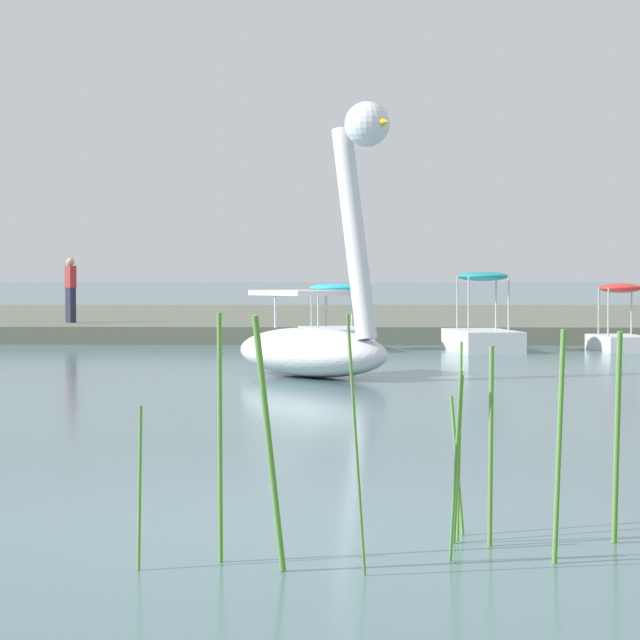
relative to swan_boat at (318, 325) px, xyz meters
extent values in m
plane|color=slate|center=(0.01, -11.92, -0.83)|extent=(610.56, 610.56, 0.00)
cube|color=#5B6051|center=(0.01, 20.61, -0.63)|extent=(131.11, 22.60, 0.41)
ellipsoid|color=white|center=(-0.12, 0.13, -0.44)|extent=(3.25, 3.37, 0.78)
cylinder|color=white|center=(0.56, -0.63, 1.42)|extent=(0.83, 0.87, 3.26)
sphere|color=white|center=(0.76, -0.84, 3.05)|extent=(0.96, 0.96, 0.68)
cone|color=yellow|center=(0.94, -1.04, 3.05)|extent=(0.54, 0.54, 0.37)
cube|color=white|center=(-0.29, 0.32, 0.50)|extent=(1.71, 1.72, 0.08)
cylinder|color=silver|center=(-0.68, -0.03, 0.22)|extent=(0.04, 0.04, 0.56)
cylinder|color=silver|center=(0.10, 0.67, 0.22)|extent=(0.04, 0.04, 0.56)
cube|color=white|center=(0.13, 7.27, -0.59)|extent=(1.70, 2.43, 0.48)
ellipsoid|color=#2DB7D1|center=(0.13, 7.27, 0.50)|extent=(1.32, 1.26, 0.20)
cylinder|color=#B7B7BF|center=(-0.40, 7.59, 0.08)|extent=(0.04, 0.04, 0.86)
cylinder|color=#B7B7BF|center=(0.49, 7.78, 0.08)|extent=(0.04, 0.04, 0.86)
cylinder|color=#B7B7BF|center=(-0.22, 6.77, 0.08)|extent=(0.04, 0.04, 0.86)
cylinder|color=#B7B7BF|center=(0.66, 6.95, 0.08)|extent=(0.04, 0.04, 0.86)
cube|color=white|center=(3.25, 6.86, -0.61)|extent=(1.61, 2.44, 0.45)
ellipsoid|color=teal|center=(3.25, 6.86, 0.76)|extent=(1.26, 1.32, 0.20)
cylinder|color=#B7B7BF|center=(2.75, 7.24, 0.19)|extent=(0.04, 0.04, 1.14)
cylinder|color=#B7B7BF|center=(3.59, 7.39, 0.19)|extent=(0.04, 0.04, 1.14)
cylinder|color=#B7B7BF|center=(2.91, 6.34, 0.19)|extent=(0.04, 0.04, 1.14)
cylinder|color=#B7B7BF|center=(3.75, 6.49, 0.19)|extent=(0.04, 0.04, 1.14)
cube|color=white|center=(6.24, 7.39, -0.67)|extent=(1.22, 1.83, 0.32)
ellipsoid|color=red|center=(6.24, 7.39, 0.51)|extent=(1.02, 0.90, 0.20)
cylinder|color=#B7B7BF|center=(5.84, 7.65, 0.00)|extent=(0.04, 0.04, 1.02)
cylinder|color=#B7B7BF|center=(6.57, 7.75, 0.00)|extent=(0.04, 0.04, 1.02)
cylinder|color=#B7B7BF|center=(5.92, 7.03, 0.00)|extent=(0.04, 0.04, 1.02)
cube|color=#23283D|center=(-6.67, 11.91, 0.02)|extent=(0.27, 0.27, 0.88)
cube|color=#A53333|center=(-6.67, 11.91, 0.74)|extent=(0.30, 0.30, 0.56)
sphere|color=tan|center=(-6.67, 11.91, 1.12)|extent=(0.21, 0.21, 0.21)
cylinder|color=#568E38|center=(1.23, -12.47, -0.32)|extent=(0.06, 0.15, 1.03)
cylinder|color=#568E38|center=(-0.13, -12.97, -0.13)|extent=(0.03, 0.07, 1.40)
cylinder|color=#568E38|center=(0.16, -13.22, -0.13)|extent=(0.17, 0.17, 1.40)
cylinder|color=#568E38|center=(1.42, -12.47, -0.24)|extent=(0.03, 0.03, 1.19)
cylinder|color=#568E38|center=(1.25, -12.29, -0.23)|extent=(0.05, 0.19, 1.20)
cylinder|color=#568E38|center=(1.25, -12.12, -0.41)|extent=(0.09, 0.12, 0.85)
cylinder|color=#568E38|center=(-0.56, -13.14, -0.38)|extent=(0.03, 0.05, 0.90)
cylinder|color=#568E38|center=(1.18, -12.96, -0.29)|extent=(0.06, 0.16, 1.09)
cylinder|color=#568E38|center=(0.63, -13.32, -0.13)|extent=(0.11, 0.17, 1.41)
cylinder|color=#568E38|center=(1.75, -12.94, -0.18)|extent=(0.07, 0.05, 1.31)
cylinder|color=#568E38|center=(2.17, -12.44, -0.19)|extent=(0.04, 0.19, 1.28)
camera|label=1|loc=(0.64, -19.98, 0.77)|focal=71.22mm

